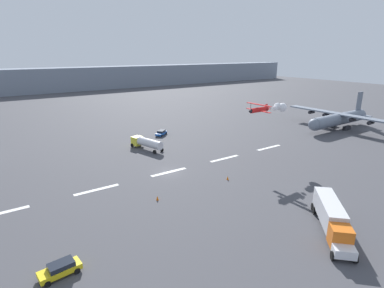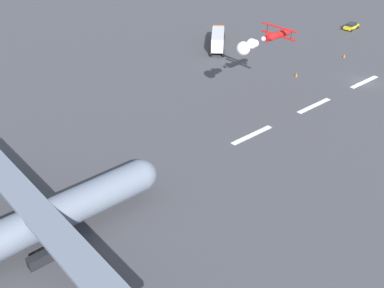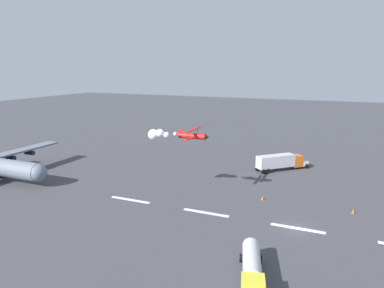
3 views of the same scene
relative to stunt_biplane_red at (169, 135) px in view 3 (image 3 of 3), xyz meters
The scene contains 9 objects.
ground_plane 27.14m from the stunt_biplane_red, 168.19° to the left, with size 440.00×440.00×0.00m, color #424247.
runway_stripe_3 27.14m from the stunt_biplane_red, 168.19° to the left, with size 8.00×0.90×0.01m, color white.
runway_stripe_4 15.67m from the stunt_biplane_red, 151.48° to the left, with size 8.00×0.90×0.01m, color white.
runway_stripe_5 13.80m from the stunt_biplane_red, 42.25° to the left, with size 8.00×0.90×0.01m, color white.
stunt_biplane_red is the anchor object (origin of this frame).
semi_truck_orange 31.57m from the stunt_biplane_red, 121.85° to the right, with size 11.18×11.36×3.70m.
fuel_tanker_truck 31.61m from the stunt_biplane_red, 134.90° to the left, with size 5.22×9.97×2.90m.
traffic_cone_near 33.82m from the stunt_biplane_red, behind, with size 0.44×0.44×0.75m, color orange.
traffic_cone_far 20.47m from the stunt_biplane_red, 164.44° to the right, with size 0.44×0.44×0.75m, color orange.
Camera 3 is at (-5.84, 52.58, 23.75)m, focal length 33.98 mm.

